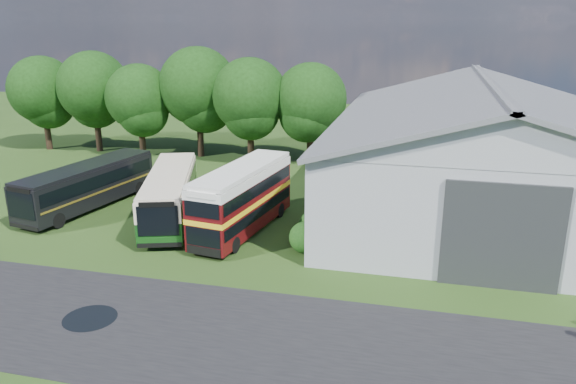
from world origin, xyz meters
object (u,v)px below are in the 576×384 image
(bus_green_single, at_px, (170,194))
(storage_shed, at_px, (483,144))
(bus_maroon_double, at_px, (243,199))
(bus_dark_single, at_px, (88,185))

(bus_green_single, bearing_deg, storage_shed, 2.20)
(storage_shed, distance_m, bus_maroon_double, 15.83)
(storage_shed, height_order, bus_dark_single, storage_shed)
(bus_maroon_double, bearing_deg, bus_dark_single, -179.84)
(bus_maroon_double, bearing_deg, storage_shed, 39.04)
(bus_maroon_double, distance_m, bus_dark_single, 11.19)
(storage_shed, relative_size, bus_green_single, 2.28)
(storage_shed, xyz_separation_m, bus_dark_single, (-24.56, -6.35, -2.65))
(storage_shed, bearing_deg, bus_maroon_double, -149.43)
(storage_shed, distance_m, bus_green_single, 19.93)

